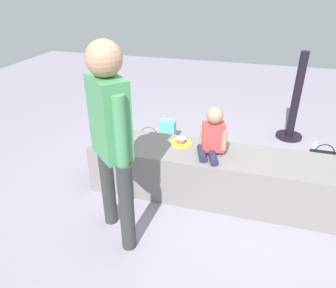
% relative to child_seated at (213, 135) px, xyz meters
% --- Properties ---
extents(ground_plane, '(12.00, 12.00, 0.00)m').
position_rel_child_seated_xyz_m(ground_plane, '(0.08, 0.03, -0.73)').
color(ground_plane, gray).
extents(concrete_ledge, '(2.63, 0.57, 0.51)m').
position_rel_child_seated_xyz_m(concrete_ledge, '(0.08, 0.03, -0.47)').
color(concrete_ledge, gray).
rests_on(concrete_ledge, ground_plane).
extents(child_seated, '(0.29, 0.34, 0.48)m').
position_rel_child_seated_xyz_m(child_seated, '(0.00, 0.00, 0.00)').
color(child_seated, '#272844').
rests_on(child_seated, concrete_ledge).
extents(adult_standing, '(0.41, 0.38, 1.69)m').
position_rel_child_seated_xyz_m(adult_standing, '(-0.68, -0.75, 0.30)').
color(adult_standing, '#303333').
rests_on(adult_standing, ground_plane).
extents(cake_plate, '(0.22, 0.22, 0.07)m').
position_rel_child_seated_xyz_m(cake_plate, '(-0.34, 0.13, -0.19)').
color(cake_plate, yellow).
rests_on(cake_plate, concrete_ledge).
extents(gift_bag, '(0.21, 0.13, 0.34)m').
position_rel_child_seated_xyz_m(gift_bag, '(-0.77, 1.14, -0.58)').
color(gift_bag, '#59C6B2').
rests_on(gift_bag, ground_plane).
extents(railing_post, '(0.36, 0.36, 1.22)m').
position_rel_child_seated_xyz_m(railing_post, '(0.89, 1.70, -0.26)').
color(railing_post, black).
rests_on(railing_post, ground_plane).
extents(water_bottle_near_gift, '(0.07, 0.07, 0.21)m').
position_rel_child_seated_xyz_m(water_bottle_near_gift, '(1.16, 1.21, -0.63)').
color(water_bottle_near_gift, silver).
rests_on(water_bottle_near_gift, ground_plane).
extents(party_cup_red, '(0.07, 0.07, 0.11)m').
position_rel_child_seated_xyz_m(party_cup_red, '(0.12, 0.53, -0.67)').
color(party_cup_red, red).
rests_on(party_cup_red, ground_plane).
extents(cake_box_white, '(0.41, 0.38, 0.10)m').
position_rel_child_seated_xyz_m(cake_box_white, '(-0.28, 0.85, -0.68)').
color(cake_box_white, white).
rests_on(cake_box_white, ground_plane).
extents(handbag_black_leather, '(0.30, 0.12, 0.35)m').
position_rel_child_seated_xyz_m(handbag_black_leather, '(1.20, 0.87, -0.60)').
color(handbag_black_leather, black).
rests_on(handbag_black_leather, ground_plane).
extents(handbag_brown_canvas, '(0.32, 0.12, 0.35)m').
position_rel_child_seated_xyz_m(handbag_brown_canvas, '(-0.91, 0.76, -0.60)').
color(handbag_brown_canvas, brown).
rests_on(handbag_brown_canvas, ground_plane).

